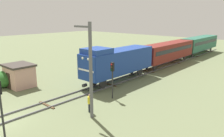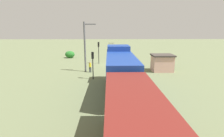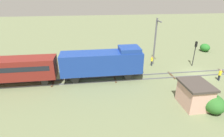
{
  "view_description": "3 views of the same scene",
  "coord_description": "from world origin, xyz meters",
  "px_view_note": "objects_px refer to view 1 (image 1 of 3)",
  "views": [
    {
      "loc": [
        17.51,
        -5.92,
        8.3
      ],
      "look_at": [
        0.49,
        13.13,
        2.12
      ],
      "focal_mm": 35.0,
      "sensor_mm": 36.0,
      "label": 1
    },
    {
      "loc": [
        1.24,
        33.24,
        6.92
      ],
      "look_at": [
        0.78,
        9.88,
        1.49
      ],
      "focal_mm": 28.0,
      "sensor_mm": 36.0,
      "label": 2
    },
    {
      "loc": [
        -22.41,
        16.54,
        11.57
      ],
      "look_at": [
        0.32,
        13.45,
        1.57
      ],
      "focal_mm": 28.0,
      "sensor_mm": 36.0,
      "label": 3
    }
  ],
  "objects_px": {
    "traffic_signal_near": "(0,100)",
    "locomotive": "(118,61)",
    "passenger_car_leading": "(168,50)",
    "traffic_signal_mid": "(112,74)",
    "worker_by_signal": "(90,102)",
    "passenger_car_trailing": "(200,43)",
    "catenary_mast": "(90,69)",
    "relay_hut": "(19,75)"
  },
  "relations": [
    {
      "from": "passenger_car_leading",
      "to": "relay_hut",
      "type": "xyz_separation_m",
      "value": [
        -7.5,
        -22.64,
        -1.13
      ]
    },
    {
      "from": "passenger_car_leading",
      "to": "worker_by_signal",
      "type": "bearing_deg",
      "value": -79.2
    },
    {
      "from": "traffic_signal_near",
      "to": "locomotive",
      "type": "bearing_deg",
      "value": 101.59
    },
    {
      "from": "traffic_signal_near",
      "to": "worker_by_signal",
      "type": "xyz_separation_m",
      "value": [
        1.0,
        6.91,
        -1.97
      ]
    },
    {
      "from": "traffic_signal_mid",
      "to": "passenger_car_leading",
      "type": "bearing_deg",
      "value": 100.6
    },
    {
      "from": "traffic_signal_mid",
      "to": "worker_by_signal",
      "type": "xyz_separation_m",
      "value": [
        0.8,
        -3.87,
        -1.65
      ]
    },
    {
      "from": "locomotive",
      "to": "traffic_signal_near",
      "type": "xyz_separation_m",
      "value": [
        3.2,
        -15.6,
        0.19
      ]
    },
    {
      "from": "traffic_signal_mid",
      "to": "worker_by_signal",
      "type": "bearing_deg",
      "value": -78.31
    },
    {
      "from": "locomotive",
      "to": "traffic_signal_near",
      "type": "relative_size",
      "value": 2.72
    },
    {
      "from": "passenger_car_leading",
      "to": "traffic_signal_near",
      "type": "height_order",
      "value": "traffic_signal_near"
    },
    {
      "from": "locomotive",
      "to": "traffic_signal_near",
      "type": "bearing_deg",
      "value": -78.41
    },
    {
      "from": "worker_by_signal",
      "to": "catenary_mast",
      "type": "distance_m",
      "value": 3.32
    },
    {
      "from": "passenger_car_trailing",
      "to": "catenary_mast",
      "type": "height_order",
      "value": "catenary_mast"
    },
    {
      "from": "locomotive",
      "to": "traffic_signal_near",
      "type": "height_order",
      "value": "locomotive"
    },
    {
      "from": "catenary_mast",
      "to": "relay_hut",
      "type": "relative_size",
      "value": 2.25
    },
    {
      "from": "passenger_car_trailing",
      "to": "worker_by_signal",
      "type": "relative_size",
      "value": 8.24
    },
    {
      "from": "catenary_mast",
      "to": "traffic_signal_mid",
      "type": "bearing_deg",
      "value": 109.31
    },
    {
      "from": "traffic_signal_mid",
      "to": "catenary_mast",
      "type": "xyz_separation_m",
      "value": [
        1.54,
        -4.39,
        1.54
      ]
    },
    {
      "from": "passenger_car_leading",
      "to": "traffic_signal_near",
      "type": "xyz_separation_m",
      "value": [
        3.2,
        -28.94,
        0.44
      ]
    },
    {
      "from": "worker_by_signal",
      "to": "relay_hut",
      "type": "height_order",
      "value": "relay_hut"
    },
    {
      "from": "traffic_signal_near",
      "to": "relay_hut",
      "type": "relative_size",
      "value": 1.22
    },
    {
      "from": "passenger_car_trailing",
      "to": "relay_hut",
      "type": "xyz_separation_m",
      "value": [
        -7.5,
        -37.24,
        -1.13
      ]
    },
    {
      "from": "locomotive",
      "to": "passenger_car_leading",
      "type": "height_order",
      "value": "locomotive"
    },
    {
      "from": "passenger_car_trailing",
      "to": "catenary_mast",
      "type": "xyz_separation_m",
      "value": [
        4.94,
        -37.15,
        1.66
      ]
    },
    {
      "from": "passenger_car_trailing",
      "to": "catenary_mast",
      "type": "relative_size",
      "value": 1.78
    },
    {
      "from": "traffic_signal_near",
      "to": "traffic_signal_mid",
      "type": "height_order",
      "value": "traffic_signal_near"
    },
    {
      "from": "passenger_car_leading",
      "to": "catenary_mast",
      "type": "relative_size",
      "value": 1.78
    },
    {
      "from": "worker_by_signal",
      "to": "locomotive",
      "type": "bearing_deg",
      "value": 144.16
    },
    {
      "from": "passenger_car_leading",
      "to": "traffic_signal_mid",
      "type": "xyz_separation_m",
      "value": [
        3.4,
        -18.16,
        0.12
      ]
    },
    {
      "from": "passenger_car_leading",
      "to": "traffic_signal_mid",
      "type": "relative_size",
      "value": 3.69
    },
    {
      "from": "relay_hut",
      "to": "worker_by_signal",
      "type": "bearing_deg",
      "value": 3.03
    },
    {
      "from": "traffic_signal_mid",
      "to": "relay_hut",
      "type": "relative_size",
      "value": 1.08
    },
    {
      "from": "locomotive",
      "to": "traffic_signal_mid",
      "type": "bearing_deg",
      "value": -54.82
    },
    {
      "from": "locomotive",
      "to": "passenger_car_leading",
      "type": "relative_size",
      "value": 0.83
    },
    {
      "from": "catenary_mast",
      "to": "passenger_car_trailing",
      "type": "bearing_deg",
      "value": 97.57
    },
    {
      "from": "passenger_car_trailing",
      "to": "traffic_signal_mid",
      "type": "bearing_deg",
      "value": -84.07
    },
    {
      "from": "worker_by_signal",
      "to": "relay_hut",
      "type": "relative_size",
      "value": 0.49
    },
    {
      "from": "passenger_car_trailing",
      "to": "traffic_signal_mid",
      "type": "xyz_separation_m",
      "value": [
        3.4,
        -32.76,
        0.12
      ]
    },
    {
      "from": "passenger_car_leading",
      "to": "passenger_car_trailing",
      "type": "relative_size",
      "value": 1.0
    },
    {
      "from": "passenger_car_trailing",
      "to": "relay_hut",
      "type": "relative_size",
      "value": 4.0
    },
    {
      "from": "locomotive",
      "to": "passenger_car_trailing",
      "type": "distance_m",
      "value": 27.94
    },
    {
      "from": "traffic_signal_near",
      "to": "worker_by_signal",
      "type": "relative_size",
      "value": 2.51
    }
  ]
}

